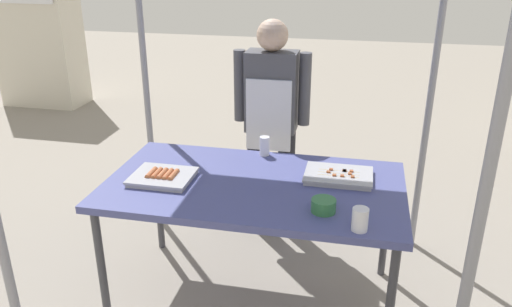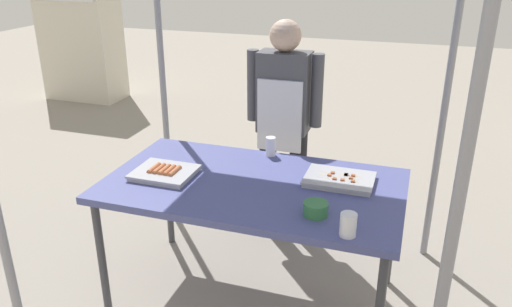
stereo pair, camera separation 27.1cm
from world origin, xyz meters
name	(u,v)px [view 1 (the left image)]	position (x,y,z in m)	size (l,w,h in m)	color
ground_plane	(254,296)	(0.00, 0.00, 0.00)	(18.00, 18.00, 0.00)	gray
stall_table	(254,191)	(0.00, 0.00, 0.70)	(1.60, 0.90, 0.75)	#4C518C
tray_grilled_sausages	(163,177)	(-0.50, -0.07, 0.77)	(0.33, 0.28, 0.05)	#ADADB2
tray_meat_skewers	(338,176)	(0.44, 0.15, 0.77)	(0.37, 0.27, 0.04)	#ADADB2
condiment_bowl	(324,205)	(0.39, -0.24, 0.78)	(0.12, 0.12, 0.06)	#33723F
drink_cup_near_edge	(265,146)	(-0.02, 0.40, 0.81)	(0.06, 0.06, 0.12)	white
drink_cup_by_wok	(360,219)	(0.57, -0.38, 0.80)	(0.07, 0.07, 0.11)	white
vendor_woman	(271,113)	(-0.06, 0.82, 0.88)	(0.52, 0.22, 1.51)	black
neighbor_stall_left	(37,32)	(-3.52, 3.32, 0.93)	(1.00, 0.54, 1.85)	beige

